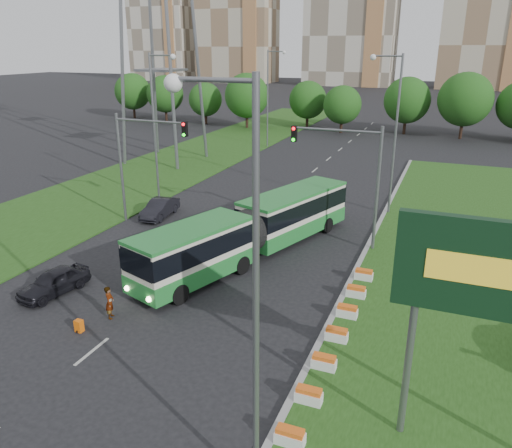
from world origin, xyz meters
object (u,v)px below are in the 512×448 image
at_px(pedestrian, 110,302).
at_px(shopping_trolley, 79,326).
at_px(billboard, 502,282).
at_px(traffic_mast_median, 353,167).
at_px(car_left_near, 54,282).
at_px(traffic_mast_left, 138,152).
at_px(articulated_bus, 249,229).
at_px(car_left_far, 160,208).

relative_size(pedestrian, shopping_trolley, 2.81).
distance_m(billboard, pedestrian, 17.33).
xyz_separation_m(traffic_mast_median, car_left_near, (-13.16, -12.33, -4.68)).
bearing_deg(car_left_near, billboard, -0.24).
distance_m(car_left_near, shopping_trolley, 4.61).
height_order(traffic_mast_left, articulated_bus, traffic_mast_left).
xyz_separation_m(traffic_mast_left, articulated_bus, (9.66, -2.66, -3.59)).
height_order(car_left_near, car_left_far, car_left_far).
xyz_separation_m(articulated_bus, pedestrian, (-3.29, -9.65, -0.93)).
height_order(traffic_mast_median, pedestrian, traffic_mast_median).
height_order(articulated_bus, shopping_trolley, articulated_bus).
xyz_separation_m(car_left_far, pedestrian, (5.96, -13.92, 0.14)).
relative_size(traffic_mast_left, car_left_far, 1.90).
xyz_separation_m(traffic_mast_median, shopping_trolley, (-9.36, -14.91, -5.06)).
height_order(traffic_mast_left, car_left_near, traffic_mast_left).
relative_size(car_left_near, car_left_far, 0.94).
bearing_deg(billboard, traffic_mast_median, 115.03).
height_order(traffic_mast_left, shopping_trolley, traffic_mast_left).
bearing_deg(articulated_bus, traffic_mast_left, -176.54).
xyz_separation_m(traffic_mast_left, car_left_far, (0.40, 1.61, -4.66)).
bearing_deg(articulated_bus, car_left_far, 174.08).
xyz_separation_m(billboard, pedestrian, (-16.27, 2.70, -5.33)).
relative_size(articulated_bus, car_left_near, 4.41).
xyz_separation_m(car_left_near, car_left_far, (-1.60, 12.95, 0.02)).
relative_size(traffic_mast_left, car_left_near, 2.02).
distance_m(traffic_mast_median, pedestrian, 16.58).
relative_size(traffic_mast_median, articulated_bus, 0.46).
bearing_deg(car_left_far, shopping_trolley, -75.98).
bearing_deg(car_left_near, pedestrian, -2.70).
distance_m(billboard, car_left_far, 28.29).
height_order(billboard, shopping_trolley, billboard).
bearing_deg(billboard, pedestrian, 170.58).
bearing_deg(traffic_mast_median, shopping_trolley, -122.12).
bearing_deg(car_left_near, shopping_trolley, -24.23).
bearing_deg(car_left_far, billboard, -41.94).
distance_m(traffic_mast_median, shopping_trolley, 18.31).
height_order(articulated_bus, pedestrian, articulated_bus).
height_order(billboard, car_left_far, billboard).
distance_m(traffic_mast_left, car_left_far, 4.94).
xyz_separation_m(traffic_mast_left, shopping_trolley, (5.80, -13.91, -5.06)).
bearing_deg(car_left_near, articulated_bus, 58.40).
bearing_deg(pedestrian, traffic_mast_median, -57.47).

